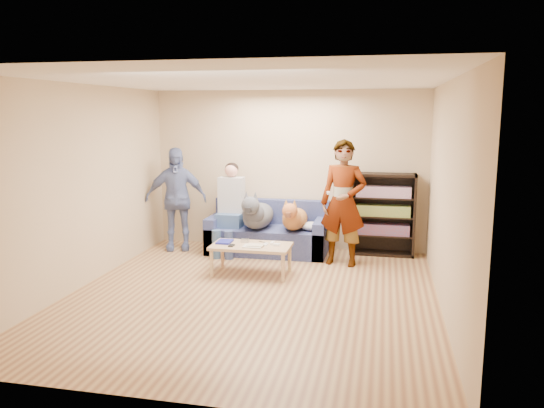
% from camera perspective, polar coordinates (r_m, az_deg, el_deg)
% --- Properties ---
extents(ground, '(5.00, 5.00, 0.00)m').
position_cam_1_polar(ground, '(6.66, -2.18, -9.83)').
color(ground, '#905D3D').
rests_on(ground, ground).
extents(ceiling, '(5.00, 5.00, 0.00)m').
position_cam_1_polar(ceiling, '(6.28, -2.34, 13.12)').
color(ceiling, white).
rests_on(ceiling, ground).
extents(wall_back, '(4.50, 0.00, 4.50)m').
position_cam_1_polar(wall_back, '(8.77, 1.77, 3.67)').
color(wall_back, tan).
rests_on(wall_back, ground).
extents(wall_front, '(4.50, 0.00, 4.50)m').
position_cam_1_polar(wall_front, '(4.01, -11.10, -3.89)').
color(wall_front, tan).
rests_on(wall_front, ground).
extents(wall_left, '(0.00, 5.00, 5.00)m').
position_cam_1_polar(wall_left, '(7.23, -19.83, 1.78)').
color(wall_left, tan).
rests_on(wall_left, ground).
extents(wall_right, '(0.00, 5.00, 5.00)m').
position_cam_1_polar(wall_right, '(6.19, 18.38, 0.60)').
color(wall_right, tan).
rests_on(wall_right, ground).
extents(blanket, '(0.37, 0.31, 0.13)m').
position_cam_1_polar(blanket, '(8.29, 4.28, -2.38)').
color(blanket, '#B5B5BA').
rests_on(blanket, sofa).
extents(person_standing_right, '(0.74, 0.55, 1.86)m').
position_cam_1_polar(person_standing_right, '(7.83, 7.67, 0.11)').
color(person_standing_right, gray).
rests_on(person_standing_right, ground).
extents(person_standing_left, '(1.06, 0.67, 1.68)m').
position_cam_1_polar(person_standing_left, '(8.80, -10.29, 0.54)').
color(person_standing_left, '#7081B4').
rests_on(person_standing_left, ground).
extents(held_controller, '(0.06, 0.13, 0.03)m').
position_cam_1_polar(held_controller, '(7.63, 6.08, 1.20)').
color(held_controller, silver).
rests_on(held_controller, person_standing_right).
extents(notebook_blue, '(0.20, 0.26, 0.03)m').
position_cam_1_polar(notebook_blue, '(7.55, -5.11, -4.06)').
color(notebook_blue, navy).
rests_on(notebook_blue, coffee_table).
extents(papers, '(0.26, 0.20, 0.02)m').
position_cam_1_polar(papers, '(7.29, -2.07, -4.56)').
color(papers, silver).
rests_on(papers, coffee_table).
extents(magazine, '(0.22, 0.17, 0.01)m').
position_cam_1_polar(magazine, '(7.30, -1.80, -4.43)').
color(magazine, '#C2B59B').
rests_on(magazine, coffee_table).
extents(camera_silver, '(0.11, 0.06, 0.05)m').
position_cam_1_polar(camera_silver, '(7.54, -2.92, -3.96)').
color(camera_silver, '#B2B2B6').
rests_on(camera_silver, coffee_table).
extents(controller_a, '(0.04, 0.13, 0.03)m').
position_cam_1_polar(controller_a, '(7.43, 0.03, -4.22)').
color(controller_a, white).
rests_on(controller_a, coffee_table).
extents(controller_b, '(0.09, 0.06, 0.03)m').
position_cam_1_polar(controller_b, '(7.34, 0.52, -4.40)').
color(controller_b, white).
rests_on(controller_b, coffee_table).
extents(headphone_cup_a, '(0.07, 0.07, 0.02)m').
position_cam_1_polar(headphone_cup_a, '(7.33, -0.78, -4.45)').
color(headphone_cup_a, white).
rests_on(headphone_cup_a, coffee_table).
extents(headphone_cup_b, '(0.07, 0.07, 0.02)m').
position_cam_1_polar(headphone_cup_b, '(7.41, -0.64, -4.30)').
color(headphone_cup_b, white).
rests_on(headphone_cup_b, coffee_table).
extents(pen_orange, '(0.13, 0.06, 0.01)m').
position_cam_1_polar(pen_orange, '(7.25, -2.72, -4.67)').
color(pen_orange, orange).
rests_on(pen_orange, coffee_table).
extents(pen_black, '(0.13, 0.08, 0.01)m').
position_cam_1_polar(pen_black, '(7.54, -1.03, -4.10)').
color(pen_black, black).
rests_on(pen_black, coffee_table).
extents(wallet, '(0.07, 0.12, 0.02)m').
position_cam_1_polar(wallet, '(7.35, -4.38, -4.47)').
color(wallet, black).
rests_on(wallet, coffee_table).
extents(sofa, '(1.90, 0.85, 0.82)m').
position_cam_1_polar(sofa, '(8.59, -0.39, -3.34)').
color(sofa, '#515B93').
rests_on(sofa, ground).
extents(person_seated, '(0.40, 0.73, 1.47)m').
position_cam_1_polar(person_seated, '(8.52, -4.55, -0.11)').
color(person_seated, '#446296').
rests_on(person_seated, sofa).
extents(dog_gray, '(0.45, 1.27, 0.65)m').
position_cam_1_polar(dog_gray, '(8.33, -1.64, -1.12)').
color(dog_gray, '#53575E').
rests_on(dog_gray, sofa).
extents(dog_tan, '(0.38, 1.15, 0.55)m').
position_cam_1_polar(dog_tan, '(8.24, 2.38, -1.51)').
color(dog_tan, '#B45E37').
rests_on(dog_tan, sofa).
extents(coffee_table, '(1.10, 0.60, 0.42)m').
position_cam_1_polar(coffee_table, '(7.41, -2.25, -4.76)').
color(coffee_table, tan).
rests_on(coffee_table, ground).
extents(bookshelf, '(1.00, 0.34, 1.30)m').
position_cam_1_polar(bookshelf, '(8.55, 11.82, -0.89)').
color(bookshelf, black).
rests_on(bookshelf, ground).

